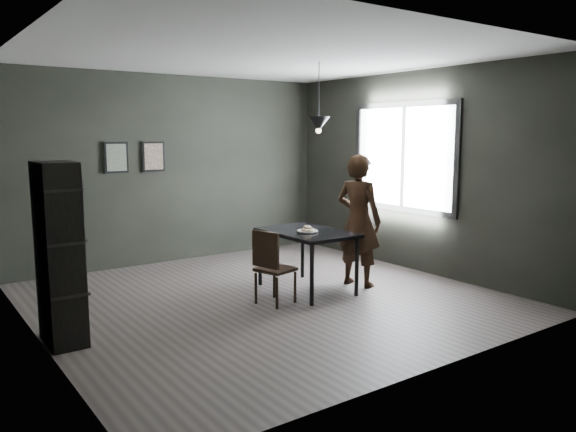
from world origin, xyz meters
TOP-DOWN VIEW (x-y plane):
  - ground at (0.00, 0.00)m, footprint 5.00×5.00m
  - back_wall at (0.00, 2.50)m, footprint 5.00×0.10m
  - ceiling at (0.00, 0.00)m, footprint 5.00×5.00m
  - window_assembly at (2.47, 0.20)m, footprint 0.04×1.96m
  - cafe_table at (0.60, 0.00)m, footprint 0.80×1.20m
  - white_plate at (0.55, -0.07)m, footprint 0.23×0.23m
  - donut_pile at (0.55, -0.07)m, footprint 0.18×0.18m
  - woman at (1.28, -0.19)m, footprint 0.57×0.71m
  - wood_chair at (-0.09, -0.24)m, footprint 0.46×0.46m
  - shelf_unit at (-2.32, -0.09)m, footprint 0.32×0.56m
  - pendant_lamp at (0.85, 0.10)m, footprint 0.28×0.28m
  - framed_print_left at (-0.90, 2.47)m, footprint 0.34×0.04m
  - framed_print_right at (-0.35, 2.47)m, footprint 0.34×0.04m

SIDE VIEW (x-z plane):
  - ground at x=0.00m, z-range 0.00..0.00m
  - wood_chair at x=-0.09m, z-range 0.06..0.92m
  - cafe_table at x=0.60m, z-range 0.30..1.05m
  - white_plate at x=0.55m, z-range 0.75..0.76m
  - donut_pile at x=0.55m, z-range 0.75..0.82m
  - woman at x=1.28m, z-range 0.00..1.68m
  - shelf_unit at x=-2.32m, z-range 0.00..1.69m
  - back_wall at x=0.00m, z-range 0.00..2.80m
  - window_assembly at x=2.47m, z-range 0.82..2.38m
  - framed_print_left at x=-0.90m, z-range 1.38..1.82m
  - framed_print_right at x=-0.35m, z-range 1.38..1.82m
  - pendant_lamp at x=0.85m, z-range 1.62..2.48m
  - ceiling at x=0.00m, z-range 2.79..2.81m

